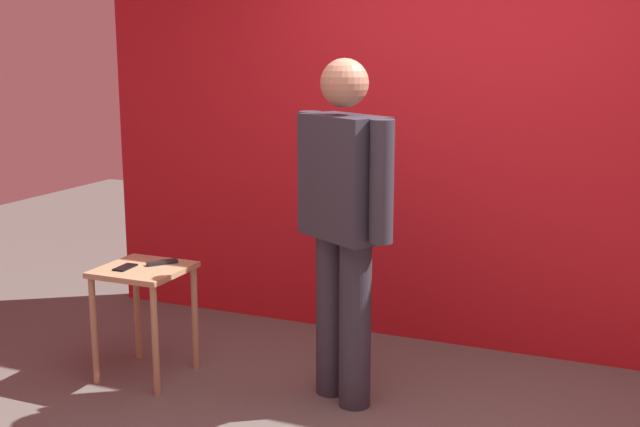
# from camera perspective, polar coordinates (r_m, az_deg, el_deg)

# --- Properties ---
(back_wall_red) EXTENTS (4.99, 0.12, 2.73)m
(back_wall_red) POSITION_cam_1_polar(r_m,az_deg,el_deg) (4.95, 10.65, 6.14)
(back_wall_red) COLOR red
(back_wall_red) RESTS_ON ground_plane
(standing_person) EXTENTS (0.66, 0.45, 1.77)m
(standing_person) POSITION_cam_1_polar(r_m,az_deg,el_deg) (4.10, 1.67, -0.09)
(standing_person) COLOR #2D2D38
(standing_person) RESTS_ON ground_plane
(side_table) EXTENTS (0.46, 0.46, 0.63)m
(side_table) POSITION_cam_1_polar(r_m,az_deg,el_deg) (4.62, -12.20, -5.12)
(side_table) COLOR tan
(side_table) RESTS_ON ground_plane
(cell_phone) EXTENTS (0.08, 0.15, 0.01)m
(cell_phone) POSITION_cam_1_polar(r_m,az_deg,el_deg) (4.58, -13.46, -3.68)
(cell_phone) COLOR black
(cell_phone) RESTS_ON side_table
(tv_remote) EXTENTS (0.14, 0.16, 0.02)m
(tv_remote) POSITION_cam_1_polar(r_m,az_deg,el_deg) (4.62, -10.98, -3.38)
(tv_remote) COLOR black
(tv_remote) RESTS_ON side_table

